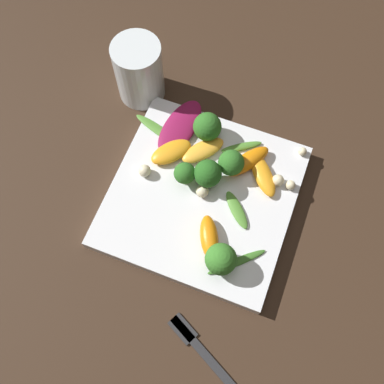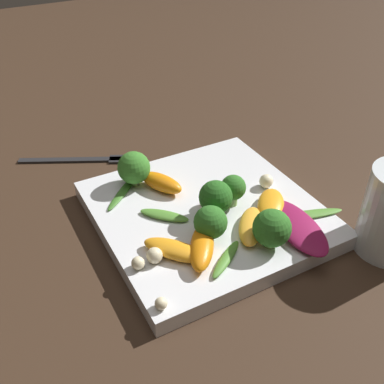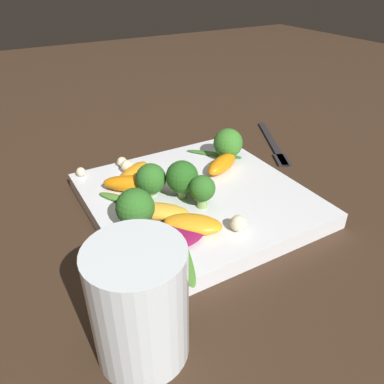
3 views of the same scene
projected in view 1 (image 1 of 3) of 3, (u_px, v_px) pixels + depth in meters
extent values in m
plane|color=#382619|center=(202.00, 199.00, 0.67)|extent=(2.40, 2.40, 0.00)
cube|color=white|center=(202.00, 196.00, 0.66)|extent=(0.26, 0.26, 0.02)
cylinder|color=white|center=(139.00, 71.00, 0.70)|extent=(0.08, 0.08, 0.11)
cube|color=#262628|center=(218.00, 370.00, 0.58)|extent=(0.16, 0.09, 0.01)
cube|color=#262628|center=(183.00, 329.00, 0.60)|extent=(0.04, 0.04, 0.01)
ellipsoid|color=maroon|center=(180.00, 127.00, 0.69)|extent=(0.06, 0.11, 0.01)
ellipsoid|color=#FCAD33|center=(203.00, 150.00, 0.67)|extent=(0.07, 0.07, 0.01)
ellipsoid|color=orange|center=(171.00, 152.00, 0.67)|extent=(0.07, 0.07, 0.02)
ellipsoid|color=orange|center=(263.00, 174.00, 0.66)|extent=(0.07, 0.07, 0.02)
ellipsoid|color=orange|center=(209.00, 237.00, 0.62)|extent=(0.05, 0.07, 0.02)
ellipsoid|color=orange|center=(248.00, 161.00, 0.66)|extent=(0.06, 0.08, 0.02)
cylinder|color=#84AD5B|center=(220.00, 263.00, 0.61)|extent=(0.01, 0.01, 0.01)
sphere|color=#387A28|center=(221.00, 259.00, 0.59)|extent=(0.04, 0.04, 0.04)
cylinder|color=#84AD5B|center=(208.00, 179.00, 0.65)|extent=(0.01, 0.01, 0.02)
sphere|color=#26601E|center=(208.00, 174.00, 0.63)|extent=(0.04, 0.04, 0.04)
cylinder|color=#84AD5B|center=(207.00, 133.00, 0.69)|extent=(0.01, 0.01, 0.01)
sphere|color=#2D6B23|center=(207.00, 127.00, 0.67)|extent=(0.04, 0.04, 0.04)
cylinder|color=#7A9E51|center=(230.00, 168.00, 0.66)|extent=(0.01, 0.01, 0.01)
sphere|color=#2D6B23|center=(231.00, 163.00, 0.65)|extent=(0.04, 0.04, 0.04)
cylinder|color=#84AD5B|center=(185.00, 178.00, 0.65)|extent=(0.01, 0.01, 0.02)
sphere|color=#2D6B23|center=(185.00, 173.00, 0.64)|extent=(0.03, 0.03, 0.03)
ellipsoid|color=#3D7528|center=(237.00, 262.00, 0.61)|extent=(0.07, 0.07, 0.00)
ellipsoid|color=#518E33|center=(241.00, 147.00, 0.68)|extent=(0.06, 0.05, 0.01)
ellipsoid|color=#518E33|center=(160.00, 131.00, 0.69)|extent=(0.09, 0.04, 0.00)
ellipsoid|color=#518E33|center=(237.00, 210.00, 0.64)|extent=(0.06, 0.06, 0.01)
sphere|color=beige|center=(303.00, 151.00, 0.67)|extent=(0.01, 0.01, 0.01)
sphere|color=beige|center=(145.00, 169.00, 0.66)|extent=(0.02, 0.02, 0.02)
sphere|color=beige|center=(278.00, 180.00, 0.65)|extent=(0.02, 0.02, 0.02)
sphere|color=beige|center=(291.00, 185.00, 0.65)|extent=(0.01, 0.01, 0.01)
sphere|color=beige|center=(204.00, 191.00, 0.65)|extent=(0.02, 0.02, 0.02)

